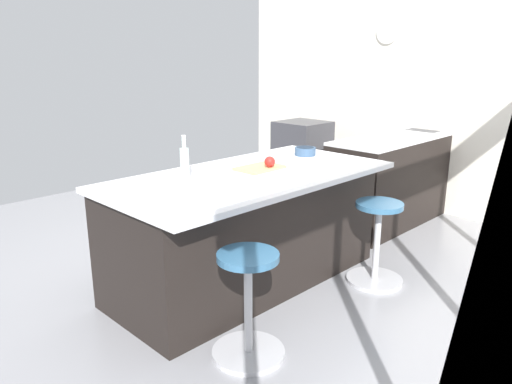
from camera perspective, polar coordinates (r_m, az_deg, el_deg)
name	(u,v)px	position (r m, az deg, el deg)	size (l,w,h in m)	color
ground_plane	(256,275)	(4.06, 0.01, -9.66)	(7.05, 7.05, 0.00)	gray
interior_partition_left	(428,77)	(5.91, 19.37, 12.42)	(0.15, 5.18, 2.97)	silver
sink_cabinet	(411,173)	(5.71, 17.50, 2.11)	(2.41, 0.60, 1.20)	black
oven_range	(302,155)	(6.55, 5.39, 4.26)	(0.60, 0.61, 0.89)	#38383D
kitchen_island	(247,227)	(3.81, -1.04, -4.13)	(2.20, 1.10, 0.88)	black
stool_by_window	(377,245)	(3.95, 13.82, -6.00)	(0.44, 0.44, 0.65)	#B7B7BC
stool_middle	(248,308)	(2.95, -0.91, -13.35)	(0.44, 0.44, 0.65)	#B7B7BC
cutting_board	(259,168)	(3.80, 0.38, 2.83)	(0.36, 0.24, 0.02)	tan
apple_red	(270,162)	(3.77, 1.61, 3.53)	(0.08, 0.08, 0.08)	red
water_bottle	(185,162)	(3.51, -8.28, 3.49)	(0.06, 0.06, 0.31)	silver
fruit_bowl	(305,151)	(4.34, 5.73, 4.78)	(0.18, 0.18, 0.07)	#334C6B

